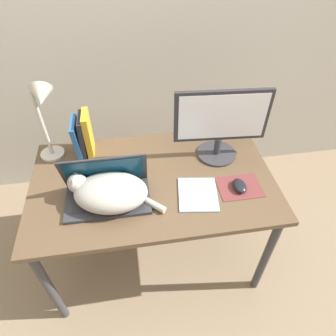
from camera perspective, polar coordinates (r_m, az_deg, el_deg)
The scene contains 11 objects.
ground_plane at distance 1.94m, azimuth -0.73°, elevation -24.98°, with size 12.00×12.00×0.00m, color #847056.
wall_back at distance 1.97m, azimuth -6.86°, elevation 28.55°, with size 8.00×0.05×2.60m.
desk at distance 1.59m, azimuth -2.87°, elevation -3.87°, with size 1.24×0.75×0.70m.
laptop at distance 1.45m, azimuth -11.53°, elevation -4.28°, with size 0.40×0.23×0.23m.
cat at distance 1.40m, azimuth -11.19°, elevation -4.47°, with size 0.44×0.28×0.15m.
external_monitor at distance 1.57m, azimuth 10.05°, elevation 8.46°, with size 0.48×0.22×0.40m.
mousepad at distance 1.54m, azimuth 13.45°, elevation -3.52°, with size 0.21×0.17×0.00m.
computer_mouse at distance 1.52m, azimuth 13.47°, elevation -3.30°, with size 0.06×0.10×0.03m.
book_row at distance 1.68m, azimuth -15.88°, elevation 5.89°, with size 0.09×0.17×0.25m.
desk_lamp at distance 1.59m, azimuth -22.67°, elevation 10.17°, with size 0.17×0.17×0.46m.
notepad at distance 1.47m, azimuth 5.71°, elevation -5.00°, with size 0.22×0.24×0.01m.
Camera 1 is at (-0.09, -0.70, 1.81)m, focal length 32.00 mm.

